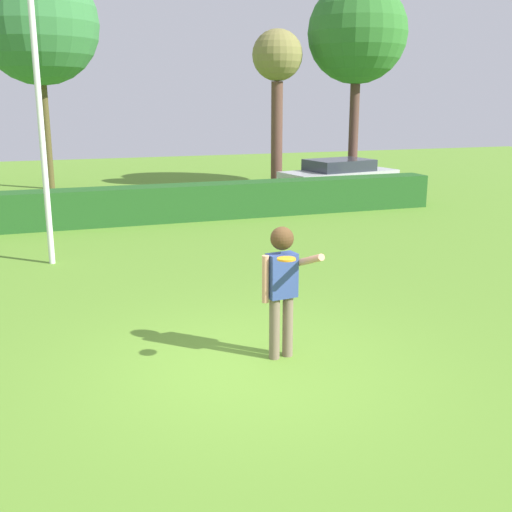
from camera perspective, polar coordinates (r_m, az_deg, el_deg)
The scene contains 9 objects.
ground_plane at distance 8.12m, azimuth -0.35°, elevation -10.11°, with size 60.00×60.00×0.00m, color #5F8F2D.
person at distance 8.04m, azimuth 2.40°, elevation -2.01°, with size 0.63×0.71×1.77m.
frisbee at distance 7.32m, azimuth 2.80°, elevation -0.28°, with size 0.22×0.22×0.02m.
lamppost at distance 13.30m, azimuth -19.35°, elevation 14.38°, with size 0.24×0.24×6.49m.
hedge_row at distance 17.51m, azimuth -11.23°, elevation 4.58°, with size 18.36×0.90×1.00m, color #22541F.
parked_car_silver at distance 22.65m, azimuth 7.59°, elevation 7.35°, with size 4.44×2.44×1.25m.
maple_tree at distance 24.60m, azimuth 9.25°, elevation 19.43°, with size 3.68×3.68×7.54m.
willow_tree at distance 23.43m, azimuth 1.96°, elevation 17.16°, with size 1.82×1.82×5.77m.
birch_tree at distance 25.14m, azimuth -19.33°, elevation 19.42°, with size 4.34×4.34×8.14m.
Camera 1 is at (-2.41, -7.00, 3.34)m, focal length 43.70 mm.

